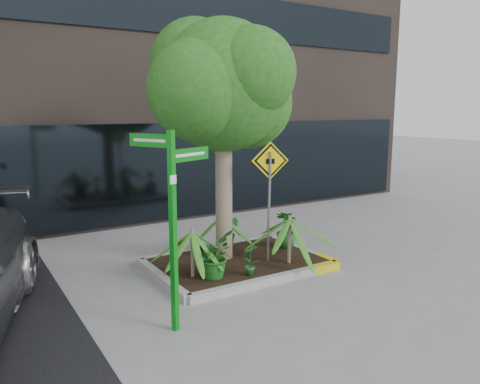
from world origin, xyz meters
TOP-DOWN VIEW (x-y plane):
  - ground at (0.00, 0.00)m, footprint 80.00×80.00m
  - planter at (0.23, 0.27)m, footprint 3.35×2.36m
  - tree at (0.05, 0.60)m, footprint 3.19×2.83m
  - palm_front at (0.95, -0.37)m, footprint 1.04×1.04m
  - palm_left at (-0.96, -0.07)m, footprint 0.98×0.98m
  - palm_back at (0.36, 1.20)m, footprint 0.84×0.84m
  - shrub_a at (-0.68, -0.29)m, footprint 1.03×1.03m
  - shrub_b at (1.53, 0.49)m, footprint 0.63×0.63m
  - shrub_c at (-0.06, -0.55)m, footprint 0.35×0.35m
  - shrub_d at (0.47, 1.07)m, footprint 0.53×0.53m
  - street_sign_post at (-1.91, -1.43)m, footprint 1.03×0.78m
  - cattle_sign at (0.65, -0.11)m, footprint 0.68×0.26m

SIDE VIEW (x-z plane):
  - ground at x=0.00m, z-range 0.00..0.00m
  - planter at x=0.23m, z-range 0.03..0.18m
  - shrub_c at x=-0.06m, z-range 0.15..0.73m
  - shrub_d at x=0.47m, z-range 0.15..0.84m
  - shrub_b at x=1.53m, z-range 0.15..0.94m
  - shrub_a at x=-0.68m, z-range 0.15..0.96m
  - palm_back at x=0.36m, z-range 0.38..1.31m
  - palm_left at x=-0.96m, z-range 0.42..1.51m
  - palm_front at x=0.95m, z-range 0.44..1.60m
  - cattle_sign at x=0.65m, z-range 0.56..2.89m
  - street_sign_post at x=-1.91m, z-range 0.33..3.13m
  - tree at x=0.05m, z-range 1.10..5.89m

